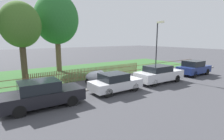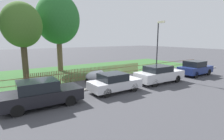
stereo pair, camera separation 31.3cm
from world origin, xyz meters
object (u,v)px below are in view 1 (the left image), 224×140
parked_car_black_saloon (115,82)px  covered_motorcycle (97,76)px  tree_mid_park (57,19)px  parked_car_navy_estate (159,74)px  parked_car_silver_hatchback (43,94)px  parked_car_red_compact (194,68)px  street_lamp (158,42)px  tree_behind_motorcycle (21,25)px

parked_car_black_saloon → covered_motorcycle: 2.93m
parked_car_black_saloon → tree_mid_park: size_ratio=0.43×
parked_car_black_saloon → parked_car_navy_estate: 4.72m
parked_car_navy_estate → tree_mid_park: size_ratio=0.51×
parked_car_navy_estate → covered_motorcycle: (-4.60, 2.91, -0.10)m
parked_car_silver_hatchback → covered_motorcycle: (5.13, 2.94, -0.10)m
parked_car_red_compact → covered_motorcycle: size_ratio=1.92×
tree_mid_park → parked_car_black_saloon: bearing=-86.1°
covered_motorcycle → parked_car_silver_hatchback: bearing=-150.0°
parked_car_navy_estate → parked_car_black_saloon: bearing=-178.3°
parked_car_black_saloon → street_lamp: (6.43, 1.83, 2.75)m
covered_motorcycle → tree_mid_park: 9.20m
parked_car_black_saloon → tree_behind_motorcycle: size_ratio=0.54×
covered_motorcycle → tree_behind_motorcycle: bearing=134.3°
parked_car_red_compact → tree_mid_park: 15.93m
parked_car_navy_estate → street_lamp: 3.66m
parked_car_black_saloon → parked_car_red_compact: 10.27m
parked_car_silver_hatchback → parked_car_black_saloon: size_ratio=1.15×
parked_car_black_saloon → street_lamp: 7.23m
parked_car_red_compact → tree_behind_motorcycle: tree_behind_motorcycle is taller
street_lamp → parked_car_black_saloon: bearing=-164.1°
parked_car_black_saloon → covered_motorcycle: parked_car_black_saloon is taller
parked_car_silver_hatchback → covered_motorcycle: bearing=30.6°
tree_behind_motorcycle → parked_car_red_compact: bearing=-27.5°
parked_car_red_compact → tree_behind_motorcycle: size_ratio=0.55×
parked_car_red_compact → street_lamp: bearing=155.3°
parked_car_navy_estate → parked_car_red_compact: size_ratio=1.17×
covered_motorcycle → street_lamp: size_ratio=0.37×
covered_motorcycle → tree_behind_motorcycle: 8.21m
parked_car_silver_hatchback → street_lamp: 11.90m
parked_car_navy_estate → tree_behind_motorcycle: 13.04m
parked_car_navy_estate → street_lamp: (1.71, 1.81, 2.68)m
parked_car_silver_hatchback → parked_car_navy_estate: 9.73m
covered_motorcycle → tree_mid_park: size_ratio=0.23×
parked_car_red_compact → parked_car_black_saloon: bearing=-180.0°
parked_car_silver_hatchback → tree_behind_motorcycle: 9.00m
tree_behind_motorcycle → street_lamp: tree_behind_motorcycle is taller
parked_car_black_saloon → parked_car_navy_estate: bearing=-0.2°
parked_car_navy_estate → tree_mid_park: tree_mid_park is taller
parked_car_black_saloon → parked_car_navy_estate: (4.72, 0.02, 0.07)m
parked_car_black_saloon → covered_motorcycle: (0.12, 2.93, -0.04)m
parked_car_silver_hatchback → parked_car_red_compact: bearing=1.3°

